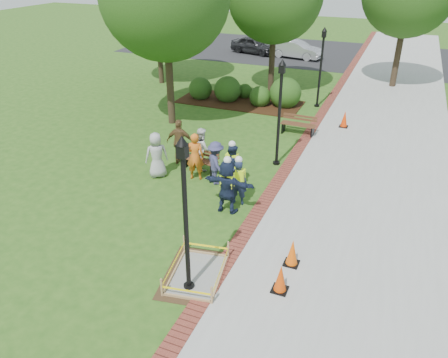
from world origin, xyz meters
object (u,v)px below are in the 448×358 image
at_px(lamp_near, 185,206).
at_px(hivis_worker_b, 238,180).
at_px(cone_front, 281,279).
at_px(hivis_worker_a, 227,185).
at_px(wet_concrete_pad, 197,269).
at_px(bench_near, 200,164).
at_px(hivis_worker_c, 232,165).

distance_m(lamp_near, hivis_worker_b, 4.76).
distance_m(cone_front, hivis_worker_a, 4.15).
bearing_deg(lamp_near, hivis_worker_a, 97.31).
bearing_deg(cone_front, wet_concrete_pad, -172.91).
bearing_deg(hivis_worker_a, wet_concrete_pad, -81.77).
distance_m(cone_front, hivis_worker_b, 4.51).
height_order(bench_near, lamp_near, lamp_near).
bearing_deg(wet_concrete_pad, hivis_worker_c, 100.87).
bearing_deg(hivis_worker_c, lamp_near, -80.02).
bearing_deg(lamp_near, wet_concrete_pad, 91.19).
xyz_separation_m(hivis_worker_a, hivis_worker_b, (0.15, 0.61, -0.10)).
bearing_deg(bench_near, wet_concrete_pad, -65.60).
relative_size(lamp_near, hivis_worker_a, 2.11).
distance_m(wet_concrete_pad, hivis_worker_c, 5.07).
xyz_separation_m(wet_concrete_pad, bench_near, (-2.62, 5.77, 0.02)).
xyz_separation_m(bench_near, lamp_near, (2.63, -6.28, 2.22)).
relative_size(lamp_near, hivis_worker_b, 2.37).
bearing_deg(hivis_worker_a, cone_front, -48.61).
distance_m(wet_concrete_pad, lamp_near, 2.30).
distance_m(wet_concrete_pad, hivis_worker_a, 3.47).
bearing_deg(lamp_near, hivis_worker_c, 99.98).
xyz_separation_m(wet_concrete_pad, cone_front, (2.23, 0.28, 0.16)).
bearing_deg(cone_front, hivis_worker_a, 131.39).
bearing_deg(hivis_worker_c, hivis_worker_b, -57.63).
xyz_separation_m(lamp_near, hivis_worker_a, (-0.50, 3.87, -1.48)).
bearing_deg(hivis_worker_a, hivis_worker_c, 106.31).
distance_m(cone_front, hivis_worker_c, 5.66).
distance_m(bench_near, hivis_worker_b, 2.98).
height_order(wet_concrete_pad, lamp_near, lamp_near).
bearing_deg(hivis_worker_b, lamp_near, -85.64).
distance_m(bench_near, hivis_worker_a, 3.31).
relative_size(lamp_near, hivis_worker_c, 2.29).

